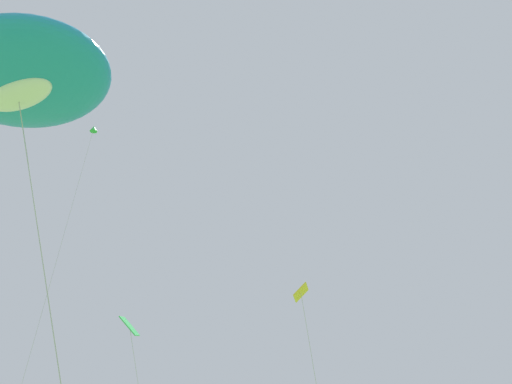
# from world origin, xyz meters

# --- Properties ---
(big_show_kite) EXTENTS (6.33, 10.79, 11.41)m
(big_show_kite) POSITION_xyz_m (-4.64, 11.37, 10.74)
(big_show_kite) COLOR #1E8CBF
(big_show_kite) RESTS_ON ground
(small_kite_diamond_red) EXTENTS (4.79, 2.84, 8.84)m
(small_kite_diamond_red) POSITION_xyz_m (4.81, 21.19, 8.09)
(small_kite_diamond_red) COLOR green
(small_kite_diamond_red) RESTS_ON ground
(small_kite_bird_shape) EXTENTS (2.52, 1.94, 23.84)m
(small_kite_bird_shape) POSITION_xyz_m (4.37, 28.98, 23.00)
(small_kite_bird_shape) COLOR green
(small_kite_bird_shape) RESTS_ON ground
(small_kite_tiny_distant) EXTENTS (3.96, 2.04, 8.71)m
(small_kite_tiny_distant) POSITION_xyz_m (7.51, 13.02, 7.97)
(small_kite_tiny_distant) COLOR yellow
(small_kite_tiny_distant) RESTS_ON ground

